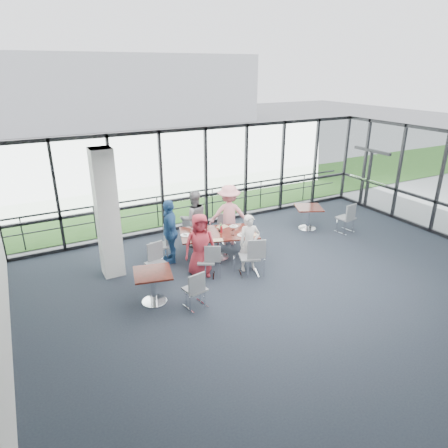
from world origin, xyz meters
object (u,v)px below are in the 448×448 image
chair_main_fr (228,229)px  chair_spare_lb (157,264)px  structural_column (107,214)px  chair_main_nr (249,257)px  chair_spare_r (346,218)px  diner_far_left (194,219)px  diner_near_right (249,243)px  chair_main_end (159,246)px  side_table_left (153,277)px  diner_far_right (229,215)px  chair_main_fl (194,232)px  diner_end (170,231)px  chair_main_nl (206,261)px  side_table_right (308,211)px  chair_spare_la (195,289)px  diner_near_left (200,245)px  main_table (219,236)px

chair_main_fr → chair_spare_lb: 2.88m
structural_column → chair_main_nr: size_ratio=3.27×
chair_spare_r → diner_far_left: bearing=155.1°
chair_main_nr → chair_spare_r: (4.13, 0.94, -0.01)m
diner_near_right → chair_main_end: 2.43m
side_table_left → diner_far_left: diner_far_left is taller
diner_far_right → chair_main_fl: bearing=3.9°
diner_near_right → chair_main_nr: bearing=-107.8°
structural_column → chair_main_nr: bearing=-29.2°
diner_end → chair_main_nl: diner_end is taller
side_table_right → chair_spare_r: bearing=-42.2°
side_table_right → chair_main_fl: size_ratio=1.28×
structural_column → chair_main_fl: size_ratio=3.85×
chair_main_fr → chair_main_end: 2.23m
side_table_right → chair_spare_la: bearing=-154.5°
diner_near_left → chair_main_fl: diner_near_left is taller
diner_near_right → chair_main_nr: 0.37m
diner_far_right → chair_main_nr: diner_far_right is taller
structural_column → chair_main_end: 1.70m
chair_main_fr → diner_far_left: bearing=-2.8°
chair_spare_la → chair_spare_r: chair_spare_r is taller
chair_spare_r → chair_main_nl: bearing=176.9°
chair_main_nl → chair_main_end: (-0.74, 1.34, 0.04)m
chair_main_fl → chair_main_fr: bearing=-167.2°
side_table_right → diner_far_right: 2.81m
structural_column → chair_main_nl: (2.01, -1.27, -1.17)m
chair_main_end → diner_far_left: bearing=124.5°
chair_main_nl → chair_spare_lb: chair_spare_lb is taller
structural_column → chair_spare_r: bearing=-5.9°
chair_main_fl → main_table: bearing=133.1°
chair_main_nl → chair_main_fl: (0.53, 1.89, -0.01)m
diner_near_left → diner_end: bearing=119.8°
structural_column → chair_spare_lb: structural_column is taller
diner_far_left → chair_spare_r: size_ratio=1.74×
chair_main_fl → chair_spare_la: (-1.33, -3.00, 0.02)m
chair_main_fr → diner_near_right: bearing=91.3°
main_table → diner_end: (-1.23, 0.44, 0.23)m
chair_main_nr → diner_near_left: bearing=173.0°
side_table_left → diner_near_left: (1.45, 0.66, 0.19)m
structural_column → chair_spare_lb: 1.68m
diner_far_left → chair_main_fr: size_ratio=1.99×
side_table_right → diner_near_left: (-4.36, -1.16, 0.19)m
chair_main_fr → diner_far_right: bearing=102.7°
side_table_left → side_table_right: same height
main_table → chair_main_nl: size_ratio=2.68×
chair_spare_r → diner_near_left: bearing=175.1°
chair_main_fl → chair_spare_la: size_ratio=0.95×
diner_end → chair_main_fl: size_ratio=2.09×
side_table_left → diner_end: size_ratio=0.55×
chair_spare_la → side_table_right: bearing=15.1°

